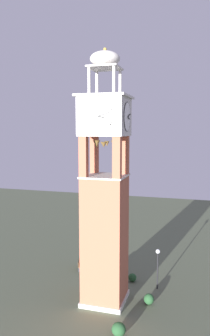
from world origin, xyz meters
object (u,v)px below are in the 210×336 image
clock_tower (105,202)px  lamp_post (158,261)px  park_bench (80,264)px  trash_bin (113,268)px

clock_tower → lamp_post: (-3.66, -3.06, -5.44)m
clock_tower → park_bench: bearing=-51.7°
lamp_post → trash_bin: lamp_post is taller
clock_tower → park_bench: size_ratio=11.47×
lamp_post → trash_bin: 5.26m
clock_tower → park_bench: (3.89, -4.93, -7.36)m
trash_bin → clock_tower: bearing=98.0°
trash_bin → park_bench: bearing=4.5°
park_bench → trash_bin: size_ratio=2.07×
park_bench → trash_bin: 3.18m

